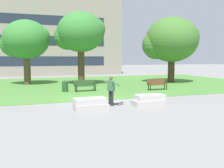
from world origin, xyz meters
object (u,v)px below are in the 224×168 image
at_px(concrete_block_center, 90,104).
at_px(skateboard, 115,103).
at_px(park_bench_near_right, 85,85).
at_px(trash_bin, 65,86).
at_px(person_skateboarder, 111,89).
at_px(park_bench_near_left, 157,84).
at_px(concrete_block_left, 149,100).

relative_size(concrete_block_center, skateboard, 1.75).
relative_size(park_bench_near_right, trash_bin, 1.92).
distance_m(person_skateboarder, skateboard, 0.95).
height_order(concrete_block_center, park_bench_near_left, park_bench_near_left).
xyz_separation_m(skateboard, trash_bin, (-1.82, 6.71, 0.42)).
xyz_separation_m(person_skateboarder, skateboard, (0.30, 0.12, -0.89)).
distance_m(concrete_block_center, park_bench_near_left, 9.81).
distance_m(concrete_block_center, park_bench_near_right, 7.68).
bearing_deg(person_skateboarder, concrete_block_center, -149.81).
relative_size(concrete_block_center, trash_bin, 1.88).
distance_m(concrete_block_center, person_skateboarder, 1.81).
bearing_deg(park_bench_near_left, concrete_block_left, -122.80).
height_order(concrete_block_center, skateboard, concrete_block_center).
bearing_deg(park_bench_near_right, skateboard, -88.16).
height_order(concrete_block_left, person_skateboarder, person_skateboarder).
bearing_deg(park_bench_near_left, person_skateboarder, -137.92).
bearing_deg(concrete_block_center, park_bench_near_left, 40.05).
distance_m(park_bench_near_left, park_bench_near_right, 6.08).
distance_m(park_bench_near_right, trash_bin, 1.61).
xyz_separation_m(concrete_block_left, park_bench_near_left, (4.00, 6.20, 0.23)).
distance_m(concrete_block_center, concrete_block_left, 3.51).
height_order(park_bench_near_right, trash_bin, trash_bin).
xyz_separation_m(concrete_block_center, skateboard, (1.76, 0.97, -0.22)).
relative_size(person_skateboarder, skateboard, 1.66).
bearing_deg(park_bench_near_right, concrete_block_center, -101.65).
xyz_separation_m(concrete_block_center, trash_bin, (-0.05, 7.68, 0.20)).
height_order(concrete_block_left, park_bench_near_left, park_bench_near_left).
relative_size(park_bench_near_left, trash_bin, 1.91).
xyz_separation_m(concrete_block_center, park_bench_near_right, (1.55, 7.52, 0.23)).
relative_size(skateboard, park_bench_near_right, 0.56).
relative_size(concrete_block_center, park_bench_near_left, 0.98).
bearing_deg(concrete_block_left, concrete_block_center, -178.20).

